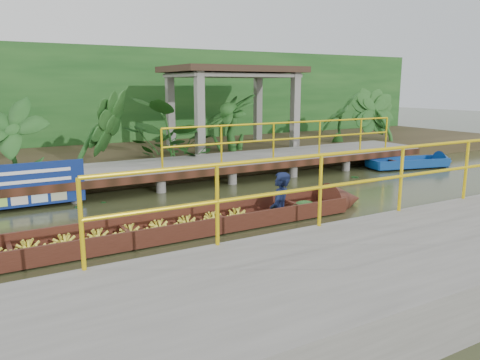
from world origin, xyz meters
TOP-DOWN VIEW (x-y plane):
  - ground at (0.00, 0.00)m, footprint 80.00×80.00m
  - land_strip at (0.00, 7.50)m, footprint 30.00×8.00m
  - far_dock at (0.02, 3.43)m, footprint 16.00×2.06m
  - near_dock at (1.00, -4.20)m, footprint 18.00×2.40m
  - pavilion at (3.00, 6.30)m, footprint 4.40×3.00m
  - foliage_backdrop at (0.00, 10.00)m, footprint 30.00×0.80m
  - vendor_boat at (-1.59, -0.56)m, footprint 8.74×0.98m
  - moored_blue_boat at (7.71, 1.90)m, footprint 3.12×1.41m
  - blue_banner at (-4.32, 2.48)m, footprint 2.95×0.04m
  - tropical_plants at (2.25, 5.30)m, footprint 14.23×1.23m

SIDE VIEW (x-z plane):
  - ground at x=0.00m, z-range 0.00..0.00m
  - moored_blue_boat at x=7.71m, z-range -0.23..0.49m
  - land_strip at x=0.00m, z-range 0.00..0.45m
  - vendor_boat at x=-1.59m, z-range -0.77..1.26m
  - near_dock at x=1.00m, z-range -0.56..1.16m
  - far_dock at x=0.02m, z-range -0.35..1.30m
  - blue_banner at x=-4.32m, z-range 0.10..1.02m
  - tropical_plants at x=2.25m, z-range 0.45..1.99m
  - foliage_backdrop at x=0.00m, z-range 0.00..4.00m
  - pavilion at x=3.00m, z-range 1.32..4.32m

